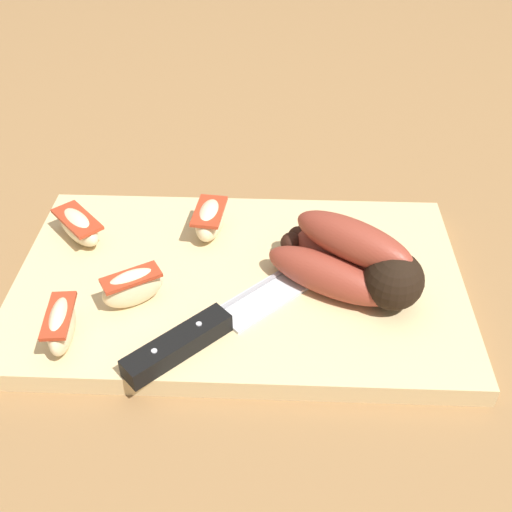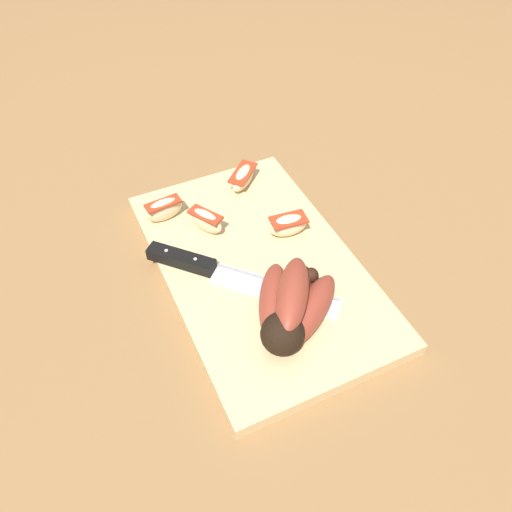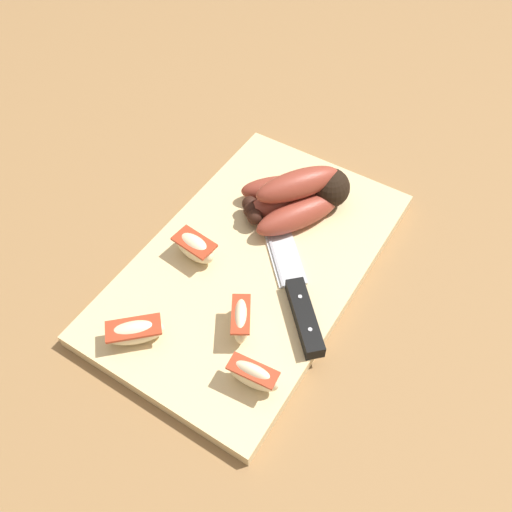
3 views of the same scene
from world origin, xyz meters
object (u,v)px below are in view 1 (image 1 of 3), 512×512
(apple_wedge_extra, at_px, (61,325))
(apple_wedge_middle, at_px, (133,287))
(chefs_knife, at_px, (223,319))
(apple_wedge_far, at_px, (210,219))
(banana_bunch, at_px, (353,261))
(apple_wedge_near, at_px, (79,226))

(apple_wedge_extra, bearing_deg, apple_wedge_middle, 43.47)
(chefs_knife, distance_m, apple_wedge_far, 0.13)
(banana_bunch, distance_m, apple_wedge_near, 0.28)
(apple_wedge_near, relative_size, apple_wedge_extra, 1.10)
(apple_wedge_extra, bearing_deg, chefs_knife, 10.80)
(chefs_knife, distance_m, apple_wedge_middle, 0.09)
(banana_bunch, relative_size, apple_wedge_near, 2.23)
(apple_wedge_far, bearing_deg, apple_wedge_extra, -125.08)
(apple_wedge_near, bearing_deg, banana_bunch, -11.69)
(apple_wedge_near, relative_size, apple_wedge_far, 1.09)
(apple_wedge_extra, bearing_deg, apple_wedge_near, 99.72)
(chefs_knife, height_order, apple_wedge_extra, apple_wedge_extra)
(banana_bunch, height_order, chefs_knife, banana_bunch)
(chefs_knife, relative_size, apple_wedge_near, 3.34)
(banana_bunch, distance_m, apple_wedge_extra, 0.26)
(banana_bunch, height_order, apple_wedge_middle, banana_bunch)
(apple_wedge_middle, relative_size, apple_wedge_far, 0.97)
(banana_bunch, relative_size, apple_wedge_middle, 2.51)
(apple_wedge_far, bearing_deg, apple_wedge_near, -174.31)
(apple_wedge_near, relative_size, apple_wedge_middle, 1.13)
(banana_bunch, relative_size, apple_wedge_far, 2.43)
(banana_bunch, bearing_deg, apple_wedge_extra, -161.09)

